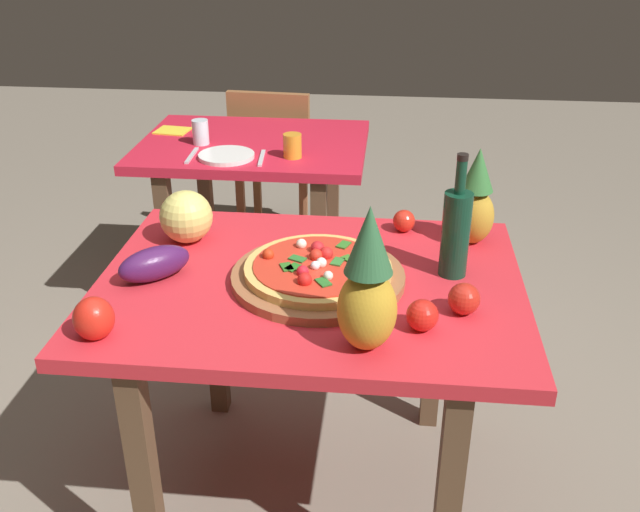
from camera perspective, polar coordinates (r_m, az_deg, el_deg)
name	(u,v)px	position (r m, az deg, el deg)	size (l,w,h in m)	color
ground_plane	(311,490)	(2.38, -0.69, -18.25)	(10.00, 10.00, 0.00)	gray
display_table	(310,312)	(1.96, -0.79, -4.48)	(1.14, 0.85, 0.76)	brown
background_table	(254,170)	(3.08, -5.27, 6.88)	(0.94, 0.72, 0.76)	brown
dining_chair	(275,159)	(3.67, -3.64, 7.74)	(0.43, 0.43, 0.85)	#975B38
pizza_board	(318,277)	(1.90, -0.15, -1.69)	(0.46, 0.46, 0.03)	#975B38
pizza	(318,268)	(1.89, -0.13, -0.94)	(0.39, 0.39, 0.05)	#DFB35A
wine_bottle	(456,231)	(1.92, 10.81, 1.96)	(0.08, 0.08, 0.34)	#103926
pineapple_left	(475,201)	(2.12, 12.31, 4.30)	(0.12, 0.12, 0.29)	#BB8C2A
pineapple_right	(368,287)	(1.56, 3.84, -2.48)	(0.13, 0.13, 0.35)	gold
melon	(186,217)	(2.13, -10.66, 3.11)	(0.16, 0.16, 0.16)	#E2D46D
bell_pepper	(94,318)	(1.73, -17.65, -4.79)	(0.10, 0.10, 0.11)	red
eggplant	(154,264)	(1.95, -13.11, -0.60)	(0.20, 0.09, 0.09)	#44194E
tomato_by_bottle	(422,315)	(1.70, 8.19, -4.72)	(0.08, 0.08, 0.08)	red
tomato_near_board	(404,221)	(2.19, 6.73, 2.81)	(0.07, 0.07, 0.07)	red
tomato_beside_pepper	(464,299)	(1.78, 11.45, -3.38)	(0.08, 0.08, 0.08)	red
drinking_glass_juice	(292,146)	(2.82, -2.22, 8.81)	(0.07, 0.07, 0.09)	orange
drinking_glass_water	(201,132)	(3.02, -9.54, 9.76)	(0.07, 0.07, 0.10)	silver
dinner_plate	(226,156)	(2.85, -7.50, 7.96)	(0.22, 0.22, 0.02)	white
fork_utensil	(192,156)	(2.88, -10.23, 7.92)	(0.02, 0.18, 0.01)	silver
knife_utensil	(262,158)	(2.82, -4.69, 7.83)	(0.02, 0.18, 0.01)	silver
napkin_folded	(173,131)	(3.22, -11.71, 9.79)	(0.14, 0.12, 0.01)	yellow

